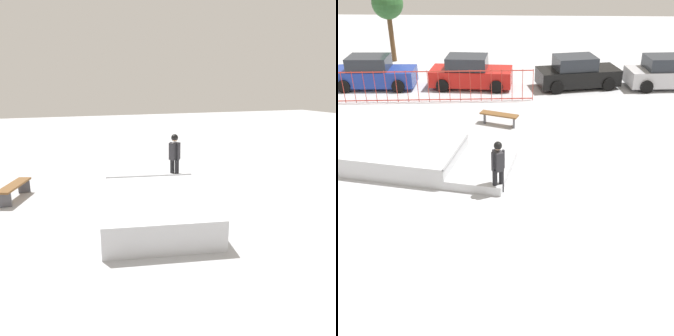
% 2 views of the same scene
% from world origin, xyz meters
% --- Properties ---
extents(ground_plane, '(60.00, 60.00, 0.00)m').
position_xyz_m(ground_plane, '(0.00, 0.00, 0.00)').
color(ground_plane, '#B7BABF').
extents(skate_ramp, '(5.77, 3.51, 0.74)m').
position_xyz_m(skate_ramp, '(0.66, -0.07, 0.32)').
color(skate_ramp, silver).
rests_on(skate_ramp, ground).
extents(skater, '(0.40, 0.44, 1.73)m').
position_xyz_m(skater, '(3.41, -1.65, 1.01)').
color(skater, black).
rests_on(skater, ground).
extents(skateboard, '(0.58, 0.79, 0.09)m').
position_xyz_m(skateboard, '(3.12, -1.45, 0.08)').
color(skateboard, black).
rests_on(skateboard, ground).
extents(park_bench, '(1.64, 0.90, 0.48)m').
position_xyz_m(park_bench, '(3.18, 3.61, 0.36)').
color(park_bench, brown).
rests_on(park_bench, ground).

